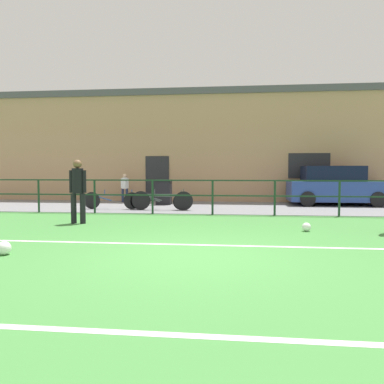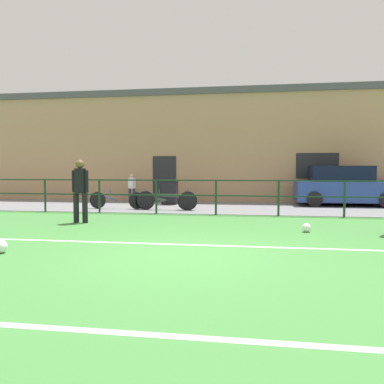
% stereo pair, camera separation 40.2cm
% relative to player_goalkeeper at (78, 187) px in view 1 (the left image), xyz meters
% --- Properties ---
extents(ground, '(60.00, 44.00, 0.04)m').
position_rel_player_goalkeeper_xyz_m(ground, '(3.54, -3.55, -1.01)').
color(ground, '#42843D').
extents(field_line_touchline, '(36.00, 0.11, 0.00)m').
position_rel_player_goalkeeper_xyz_m(field_line_touchline, '(3.54, -2.64, -0.99)').
color(field_line_touchline, white).
rests_on(field_line_touchline, ground).
extents(field_line_hash, '(36.00, 0.11, 0.00)m').
position_rel_player_goalkeeper_xyz_m(field_line_hash, '(3.54, -6.77, -0.99)').
color(field_line_hash, white).
rests_on(field_line_hash, ground).
extents(pavement_strip, '(48.00, 5.00, 0.02)m').
position_rel_player_goalkeeper_xyz_m(pavement_strip, '(3.54, 4.95, -0.98)').
color(pavement_strip, slate).
rests_on(pavement_strip, ground).
extents(perimeter_fence, '(36.07, 0.07, 1.15)m').
position_rel_player_goalkeeper_xyz_m(perimeter_fence, '(3.54, 2.45, -0.25)').
color(perimeter_fence, '#193823').
rests_on(perimeter_fence, ground).
extents(clubhouse_facade, '(28.00, 2.56, 5.19)m').
position_rel_player_goalkeeper_xyz_m(clubhouse_facade, '(3.54, 8.65, 1.61)').
color(clubhouse_facade, tan).
rests_on(clubhouse_facade, ground).
extents(player_goalkeeper, '(0.48, 0.31, 1.75)m').
position_rel_player_goalkeeper_xyz_m(player_goalkeeper, '(0.00, 0.00, 0.00)').
color(player_goalkeeper, black).
rests_on(player_goalkeeper, ground).
extents(soccer_ball_match, '(0.21, 0.21, 0.21)m').
position_rel_player_goalkeeper_xyz_m(soccer_ball_match, '(5.99, -0.68, -0.89)').
color(soccer_ball_match, white).
rests_on(soccer_ball_match, ground).
extents(soccer_ball_spare, '(0.24, 0.24, 0.24)m').
position_rel_player_goalkeeper_xyz_m(soccer_ball_spare, '(0.30, -3.89, -0.88)').
color(soccer_ball_spare, white).
rests_on(soccer_ball_spare, ground).
extents(spectator_child, '(0.33, 0.22, 1.27)m').
position_rel_player_goalkeeper_xyz_m(spectator_child, '(-0.67, 6.72, -0.25)').
color(spectator_child, '#232D4C').
rests_on(spectator_child, pavement_strip).
extents(parked_car_red, '(3.90, 1.90, 1.61)m').
position_rel_player_goalkeeper_xyz_m(parked_car_red, '(8.40, 6.37, -0.21)').
color(parked_car_red, '#28428E').
rests_on(parked_car_red, pavement_strip).
extents(bicycle_parked_0, '(2.24, 0.04, 0.77)m').
position_rel_player_goalkeeper_xyz_m(bicycle_parked_0, '(1.65, 3.52, -0.62)').
color(bicycle_parked_0, black).
rests_on(bicycle_parked_0, pavement_strip).
extents(bicycle_parked_1, '(2.18, 0.04, 0.71)m').
position_rel_player_goalkeeper_xyz_m(bicycle_parked_1, '(1.54, 3.65, -0.66)').
color(bicycle_parked_1, black).
rests_on(bicycle_parked_1, pavement_strip).
extents(bicycle_parked_2, '(2.16, 0.04, 0.73)m').
position_rel_player_goalkeeper_xyz_m(bicycle_parked_2, '(-0.26, 3.65, -0.65)').
color(bicycle_parked_2, black).
rests_on(bicycle_parked_2, pavement_strip).
extents(trash_bin_0, '(0.64, 0.55, 1.04)m').
position_rel_player_goalkeeper_xyz_m(trash_bin_0, '(1.30, 5.75, -0.45)').
color(trash_bin_0, black).
rests_on(trash_bin_0, pavement_strip).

